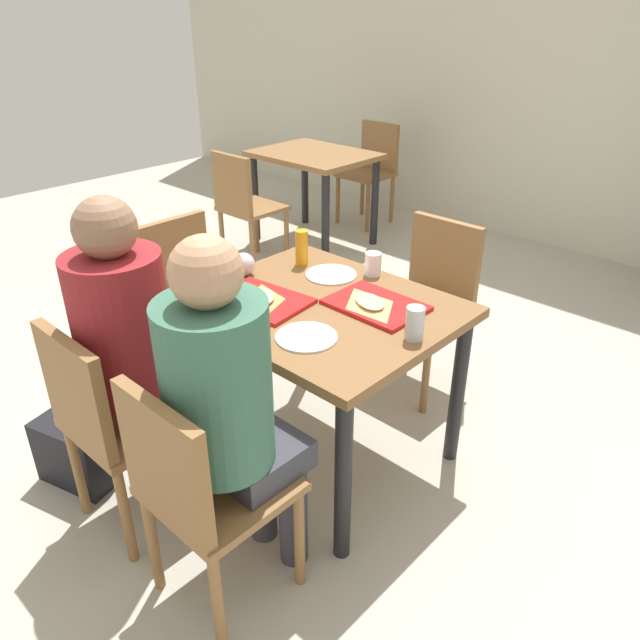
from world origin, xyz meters
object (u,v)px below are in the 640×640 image
chair_far_side (431,293)px  background_table (314,168)px  chair_left_end (190,291)px  main_table (320,327)px  foil_bundle (243,264)px  plastic_cup_a (373,264)px  condiment_bottle (302,248)px  pizza_slice_a (263,298)px  plastic_cup_b (255,326)px  person_in_red (134,340)px  paper_plate_center (331,275)px  soda_can (415,323)px  person_in_brown_jacket (228,399)px  chair_near_right (197,487)px  tray_red_far (376,305)px  pizza_slice_b (370,303)px  paper_plate_near_edge (306,337)px  handbag (75,453)px  tray_red_near (261,300)px  background_chair_far (372,166)px  background_chair_near (244,202)px  chair_near_left (109,416)px

chair_far_side → background_table: bearing=149.2°
chair_far_side → chair_left_end: (-0.89, -0.81, 0.00)m
main_table → foil_bundle: 0.46m
plastic_cup_a → condiment_bottle: size_ratio=0.62×
pizza_slice_a → background_table: 2.66m
plastic_cup_b → foil_bundle: 0.57m
main_table → person_in_red: person_in_red is taller
paper_plate_center → background_table: 2.38m
chair_far_side → soda_can: size_ratio=6.96×
plastic_cup_b → condiment_bottle: size_ratio=0.62×
person_in_brown_jacket → plastic_cup_a: 1.06m
plastic_cup_a → soda_can: 0.57m
chair_near_right → person_in_brown_jacket: 0.28m
plastic_cup_b → background_table: plastic_cup_b is taller
tray_red_far → pizza_slice_b: bearing=-103.7°
main_table → paper_plate_near_edge: paper_plate_near_edge is taller
main_table → foil_bundle: foil_bundle is taller
main_table → handbag: (-0.60, -0.82, -0.49)m
chair_left_end → tray_red_near: 0.77m
main_table → chair_far_side: 0.82m
person_in_red → plastic_cup_b: 0.42m
tray_red_near → plastic_cup_a: (0.15, 0.51, 0.04)m
person_in_red → condiment_bottle: size_ratio=7.87×
paper_plate_center → foil_bundle: (-0.28, -0.25, 0.05)m
main_table → soda_can: (0.43, 0.02, 0.16)m
background_table → plastic_cup_b: bearing=-50.5°
pizza_slice_b → background_chair_far: size_ratio=0.31×
person_in_red → foil_bundle: 0.67m
paper_plate_center → paper_plate_near_edge: 0.55m
plastic_cup_a → main_table: bearing=-86.0°
paper_plate_near_edge → plastic_cup_b: plastic_cup_b is taller
background_chair_near → background_chair_far: 1.47m
main_table → chair_left_end: 0.90m
paper_plate_near_edge → condiment_bottle: size_ratio=1.38×
chair_left_end → condiment_bottle: (0.56, 0.23, 0.31)m
condiment_bottle → background_table: 2.26m
chair_far_side → background_table: size_ratio=0.94×
tray_red_near → plastic_cup_a: bearing=73.3°
pizza_slice_a → handbag: size_ratio=0.76×
chair_near_left → person_in_brown_jacket: (0.50, 0.14, 0.25)m
paper_plate_near_edge → condiment_bottle: bearing=136.0°
soda_can → handbag: 1.48m
chair_near_left → handbag: size_ratio=2.65×
plastic_cup_a → background_chair_near: background_chair_near is taller
main_table → chair_far_side: size_ratio=1.19×
main_table → chair_near_right: bearing=-72.6°
plastic_cup_b → background_chair_near: (-1.87, 1.53, -0.28)m
chair_left_end → pizza_slice_b: bearing=5.2°
chair_near_left → chair_near_right: 0.50m
chair_near_left → plastic_cup_a: size_ratio=8.49×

